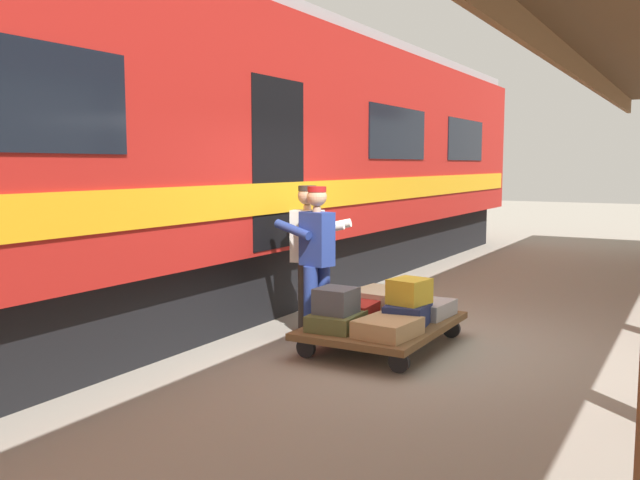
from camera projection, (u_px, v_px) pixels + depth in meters
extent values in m
plane|color=gray|center=(433.00, 346.00, 7.28)|extent=(60.00, 60.00, 0.00)
cube|color=brown|center=(524.00, 28.00, 6.50)|extent=(0.08, 20.53, 0.30)
cube|color=#B21E19|center=(181.00, 133.00, 8.71)|extent=(3.00, 20.40, 2.90)
cube|color=black|center=(184.00, 279.00, 8.92)|extent=(2.55, 19.38, 0.90)
cube|color=#99999E|center=(178.00, 8.00, 8.54)|extent=(2.76, 20.00, 0.20)
cube|color=gold|center=(280.00, 198.00, 8.06)|extent=(0.03, 20.00, 0.36)
cube|color=black|center=(466.00, 140.00, 14.13)|extent=(0.02, 2.24, 0.84)
cube|color=black|center=(399.00, 133.00, 11.04)|extent=(0.02, 2.24, 0.84)
cube|color=black|center=(9.00, 94.00, 4.87)|extent=(0.02, 2.24, 0.84)
cube|color=black|center=(275.00, 164.00, 8.04)|extent=(0.12, 1.10, 2.00)
cube|color=brown|center=(383.00, 325.00, 7.23)|extent=(1.27, 1.87, 0.07)
cylinder|color=black|center=(399.00, 362.00, 6.35)|extent=(0.20, 0.05, 0.20)
cylinder|color=black|center=(306.00, 348.00, 6.84)|extent=(0.20, 0.05, 0.20)
cylinder|color=black|center=(451.00, 329.00, 7.64)|extent=(0.20, 0.05, 0.20)
cylinder|color=black|center=(370.00, 319.00, 8.14)|extent=(0.20, 0.05, 0.20)
cube|color=#AD231E|center=(359.00, 310.00, 7.35)|extent=(0.41, 0.58, 0.19)
cube|color=beige|center=(379.00, 300.00, 7.79)|extent=(0.57, 0.68, 0.24)
cube|color=#9EA0A5|center=(426.00, 308.00, 7.52)|extent=(0.56, 0.61, 0.17)
cube|color=tan|center=(388.00, 327.00, 6.63)|extent=(0.57, 0.65, 0.17)
cube|color=navy|center=(408.00, 314.00, 7.07)|extent=(0.48, 0.64, 0.23)
cube|color=brown|center=(336.00, 321.00, 6.91)|extent=(0.51, 0.61, 0.16)
cube|color=#4C515B|center=(336.00, 301.00, 6.89)|extent=(0.38, 0.38, 0.26)
cube|color=gold|center=(409.00, 291.00, 7.03)|extent=(0.41, 0.44, 0.26)
cylinder|color=navy|center=(323.00, 300.00, 7.70)|extent=(0.16, 0.16, 0.82)
cylinder|color=navy|center=(311.00, 303.00, 7.56)|extent=(0.16, 0.16, 0.82)
cube|color=navy|center=(317.00, 239.00, 7.55)|extent=(0.40, 0.30, 0.60)
cylinder|color=tan|center=(317.00, 209.00, 7.51)|extent=(0.09, 0.09, 0.06)
sphere|color=tan|center=(317.00, 197.00, 7.50)|extent=(0.22, 0.22, 0.22)
cylinder|color=#A51919|center=(317.00, 189.00, 7.49)|extent=(0.21, 0.21, 0.06)
cylinder|color=navy|center=(313.00, 228.00, 7.80)|extent=(0.54, 0.23, 0.21)
cylinder|color=navy|center=(293.00, 230.00, 7.58)|extent=(0.54, 0.23, 0.21)
cylinder|color=#332D28|center=(305.00, 298.00, 7.82)|extent=(0.16, 0.16, 0.82)
cylinder|color=#332D28|center=(310.00, 295.00, 8.01)|extent=(0.16, 0.16, 0.82)
cube|color=silver|center=(307.00, 236.00, 7.84)|extent=(0.40, 0.30, 0.60)
cylinder|color=tan|center=(307.00, 208.00, 7.80)|extent=(0.09, 0.09, 0.06)
sphere|color=tan|center=(307.00, 195.00, 7.78)|extent=(0.22, 0.22, 0.22)
cylinder|color=#332D28|center=(307.00, 188.00, 7.78)|extent=(0.21, 0.21, 0.06)
cylinder|color=silver|center=(322.00, 229.00, 7.61)|extent=(0.54, 0.22, 0.21)
cylinder|color=silver|center=(329.00, 227.00, 7.92)|extent=(0.54, 0.22, 0.21)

